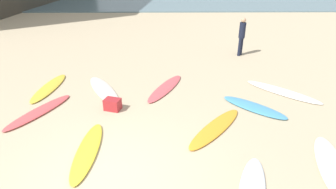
# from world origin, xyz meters

# --- Properties ---
(ground_plane) EXTENTS (120.00, 120.00, 0.00)m
(ground_plane) POSITION_xyz_m (0.00, 0.00, 0.00)
(ground_plane) COLOR #C6B28E
(surfboard_0) EXTENTS (1.50, 2.41, 0.07)m
(surfboard_0) POSITION_xyz_m (1.18, 4.44, 0.04)
(surfboard_0) COLOR #D9555B
(surfboard_0) RESTS_ON ground_plane
(surfboard_1) EXTENTS (0.51, 2.31, 0.08)m
(surfboard_1) POSITION_xyz_m (-0.66, 0.99, 0.04)
(surfboard_1) COLOR yellow
(surfboard_1) RESTS_ON ground_plane
(surfboard_2) EXTENTS (1.92, 2.23, 0.07)m
(surfboard_2) POSITION_xyz_m (2.51, 1.93, 0.04)
(surfboard_2) COLOR gold
(surfboard_2) RESTS_ON ground_plane
(surfboard_3) EXTENTS (1.19, 2.33, 0.07)m
(surfboard_3) POSITION_xyz_m (4.80, 0.41, 0.04)
(surfboard_3) COLOR silver
(surfboard_3) RESTS_ON ground_plane
(surfboard_4) EXTENTS (2.26, 2.22, 0.06)m
(surfboard_4) POSITION_xyz_m (5.12, 4.11, 0.03)
(surfboard_4) COLOR white
(surfboard_4) RESTS_ON ground_plane
(surfboard_5) EXTENTS (1.73, 2.49, 0.08)m
(surfboard_5) POSITION_xyz_m (-0.93, 4.32, 0.04)
(surfboard_5) COLOR silver
(surfboard_5) RESTS_ON ground_plane
(surfboard_6) EXTENTS (1.89, 1.82, 0.09)m
(surfboard_6) POSITION_xyz_m (3.85, 3.04, 0.04)
(surfboard_6) COLOR #4B9DD1
(surfboard_6) RESTS_ON ground_plane
(surfboard_8) EXTENTS (1.51, 2.34, 0.08)m
(surfboard_8) POSITION_xyz_m (-2.53, 2.85, 0.04)
(surfboard_8) COLOR #E25254
(surfboard_8) RESTS_ON ground_plane
(surfboard_9) EXTENTS (0.78, 2.40, 0.08)m
(surfboard_9) POSITION_xyz_m (-2.85, 4.51, 0.04)
(surfboard_9) COLOR yellow
(surfboard_9) RESTS_ON ground_plane
(beachgoer_near) EXTENTS (0.39, 0.39, 1.71)m
(beachgoer_near) POSITION_xyz_m (4.62, 8.06, 0.95)
(beachgoer_near) COLOR #191E33
(beachgoer_near) RESTS_ON ground_plane
(beach_cooler) EXTENTS (0.54, 0.45, 0.35)m
(beach_cooler) POSITION_xyz_m (-0.39, 3.02, 0.17)
(beach_cooler) COLOR #B2282D
(beach_cooler) RESTS_ON ground_plane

